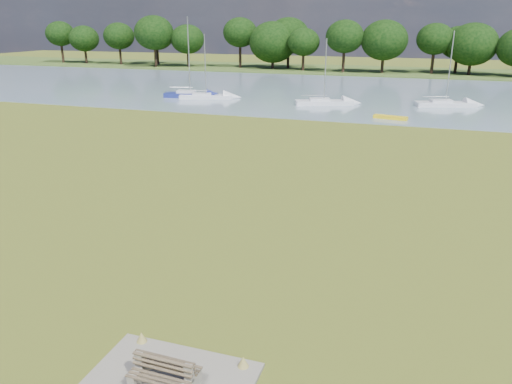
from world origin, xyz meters
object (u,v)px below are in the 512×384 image
(bench_pair, at_px, (165,373))
(sailboat_3, at_px, (445,102))
(kayak, at_px, (390,117))
(sailboat_0, at_px, (190,93))
(sailboat_1, at_px, (206,95))
(sailboat_4, at_px, (323,101))

(bench_pair, relative_size, sailboat_3, 0.22)
(kayak, distance_m, sailboat_3, 10.58)
(sailboat_0, relative_size, sailboat_3, 1.19)
(sailboat_0, distance_m, sailboat_3, 28.92)
(sailboat_1, relative_size, sailboat_4, 1.05)
(sailboat_4, bearing_deg, kayak, -60.40)
(bench_pair, distance_m, sailboat_0, 50.27)
(kayak, height_order, sailboat_3, sailboat_3)
(sailboat_1, bearing_deg, bench_pair, -86.67)
(bench_pair, bearing_deg, kayak, 87.57)
(sailboat_0, bearing_deg, kayak, -26.76)
(kayak, relative_size, sailboat_0, 0.34)
(bench_pair, bearing_deg, sailboat_4, 97.73)
(sailboat_1, distance_m, sailboat_4, 14.04)
(bench_pair, height_order, sailboat_0, sailboat_0)
(bench_pair, xyz_separation_m, kayak, (2.60, 38.86, -0.26))
(kayak, bearing_deg, sailboat_3, 73.94)
(bench_pair, relative_size, sailboat_0, 0.18)
(kayak, bearing_deg, sailboat_1, 175.47)
(bench_pair, xyz_separation_m, sailboat_4, (-5.02, 45.26, 0.00))
(bench_pair, height_order, sailboat_3, sailboat_3)
(sailboat_3, relative_size, sailboat_4, 1.11)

